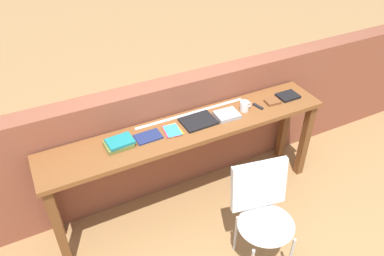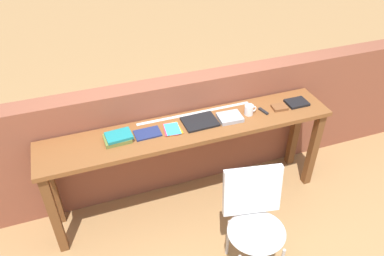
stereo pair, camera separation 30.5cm
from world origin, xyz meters
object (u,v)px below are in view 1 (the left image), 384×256
book_repair_rightmost (288,96)px  pamphlet_pile_colourful (172,130)px  chair_white_moulded (263,211)px  mug (245,106)px  magazine_cycling (148,137)px  multitool_folded (258,106)px  leather_journal_brown (273,102)px  book_stack_leftmost (119,143)px  book_open_centre (198,121)px

book_repair_rightmost → pamphlet_pile_colourful: bearing=-180.0°
chair_white_moulded → book_repair_rightmost: size_ratio=4.68×
chair_white_moulded → mug: size_ratio=8.10×
magazine_cycling → multitool_folded: bearing=-3.3°
chair_white_moulded → pamphlet_pile_colourful: same height
pamphlet_pile_colourful → book_repair_rightmost: book_repair_rightmost is taller
chair_white_moulded → leather_journal_brown: bearing=52.1°
chair_white_moulded → magazine_cycling: 1.06m
multitool_folded → leather_journal_brown: bearing=0.2°
pamphlet_pile_colourful → multitool_folded: 0.83m
book_stack_leftmost → book_repair_rightmost: book_stack_leftmost is taller
mug → book_repair_rightmost: mug is taller
chair_white_moulded → leather_journal_brown: leather_journal_brown is taller
book_stack_leftmost → mug: mug is taller
chair_white_moulded → multitool_folded: 0.97m
book_stack_leftmost → magazine_cycling: (0.24, 0.00, -0.02)m
chair_white_moulded → magazine_cycling: bearing=126.2°
book_repair_rightmost → book_open_centre: bearing=179.0°
mug → multitool_folded: (0.14, -0.01, -0.04)m
chair_white_moulded → book_repair_rightmost: bearing=45.1°
pamphlet_pile_colourful → book_open_centre: book_open_centre is taller
book_stack_leftmost → mug: (1.14, -0.02, 0.02)m
chair_white_moulded → magazine_cycling: (-0.59, 0.81, 0.36)m
multitool_folded → book_open_centre: bearing=176.5°
pamphlet_pile_colourful → mug: (0.69, -0.01, 0.04)m
chair_white_moulded → magazine_cycling: size_ratio=4.26×
mug → book_stack_leftmost: bearing=179.1°
chair_white_moulded → book_open_centre: bearing=99.5°
book_stack_leftmost → mug: bearing=-0.9°
pamphlet_pile_colourful → book_open_centre: bearing=3.4°
book_stack_leftmost → book_open_centre: size_ratio=0.79×
chair_white_moulded → book_stack_leftmost: 1.22m
book_stack_leftmost → chair_white_moulded: bearing=-44.2°
book_stack_leftmost → pamphlet_pile_colourful: book_stack_leftmost is taller
magazine_cycling → pamphlet_pile_colourful: 0.21m
book_stack_leftmost → magazine_cycling: 0.24m
book_stack_leftmost → magazine_cycling: size_ratio=1.08×
multitool_folded → magazine_cycling: bearing=178.4°
leather_journal_brown → multitool_folded: bearing=-174.3°
book_stack_leftmost → multitool_folded: (1.27, -0.03, -0.02)m
book_stack_leftmost → pamphlet_pile_colourful: 0.45m
magazine_cycling → book_repair_rightmost: book_repair_rightmost is taller
magazine_cycling → chair_white_moulded: bearing=-55.5°
pamphlet_pile_colourful → magazine_cycling: bearing=177.5°
chair_white_moulded → multitool_folded: bearing=60.2°
book_stack_leftmost → pamphlet_pile_colourful: bearing=-1.0°
pamphlet_pile_colourful → chair_white_moulded: bearing=-64.4°
leather_journal_brown → mug: bearing=-176.5°
book_open_centre → multitool_folded: bearing=-5.0°
pamphlet_pile_colourful → mug: mug is taller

